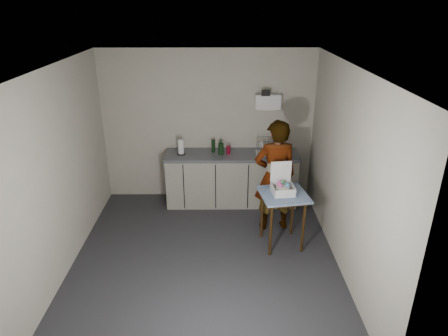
{
  "coord_description": "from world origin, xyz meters",
  "views": [
    {
      "loc": [
        0.22,
        -4.57,
        3.32
      ],
      "look_at": [
        0.26,
        0.45,
        1.18
      ],
      "focal_mm": 32.0,
      "sensor_mm": 36.0,
      "label": 1
    }
  ],
  "objects_px": {
    "kitchen_counter": "(231,180)",
    "soap_bottle": "(221,147)",
    "soda_can": "(228,150)",
    "dark_bottle": "(213,146)",
    "dish_rack": "(268,151)",
    "side_table": "(283,200)",
    "standing_man": "(275,176)",
    "bakery_box": "(283,187)",
    "paper_towel": "(181,147)"
  },
  "relations": [
    {
      "from": "kitchen_counter",
      "to": "soap_bottle",
      "type": "bearing_deg",
      "value": -170.07
    },
    {
      "from": "soda_can",
      "to": "dark_bottle",
      "type": "height_order",
      "value": "dark_bottle"
    },
    {
      "from": "kitchen_counter",
      "to": "dish_rack",
      "type": "height_order",
      "value": "dish_rack"
    },
    {
      "from": "side_table",
      "to": "dark_bottle",
      "type": "bearing_deg",
      "value": 116.2
    },
    {
      "from": "standing_man",
      "to": "bakery_box",
      "type": "height_order",
      "value": "standing_man"
    },
    {
      "from": "kitchen_counter",
      "to": "dark_bottle",
      "type": "height_order",
      "value": "dark_bottle"
    },
    {
      "from": "dark_bottle",
      "to": "paper_towel",
      "type": "bearing_deg",
      "value": -170.35
    },
    {
      "from": "standing_man",
      "to": "bakery_box",
      "type": "bearing_deg",
      "value": 88.52
    },
    {
      "from": "soda_can",
      "to": "dish_rack",
      "type": "distance_m",
      "value": 0.66
    },
    {
      "from": "soap_bottle",
      "to": "paper_towel",
      "type": "height_order",
      "value": "soap_bottle"
    },
    {
      "from": "bakery_box",
      "to": "soap_bottle",
      "type": "bearing_deg",
      "value": 117.73
    },
    {
      "from": "soap_bottle",
      "to": "bakery_box",
      "type": "distance_m",
      "value": 1.53
    },
    {
      "from": "soap_bottle",
      "to": "paper_towel",
      "type": "xyz_separation_m",
      "value": [
        -0.67,
        0.02,
        -0.01
      ]
    },
    {
      "from": "side_table",
      "to": "dish_rack",
      "type": "relative_size",
      "value": 2.02
    },
    {
      "from": "paper_towel",
      "to": "standing_man",
      "type": "bearing_deg",
      "value": -29.74
    },
    {
      "from": "standing_man",
      "to": "dish_rack",
      "type": "bearing_deg",
      "value": -96.41
    },
    {
      "from": "dish_rack",
      "to": "bakery_box",
      "type": "height_order",
      "value": "bakery_box"
    },
    {
      "from": "kitchen_counter",
      "to": "bakery_box",
      "type": "relative_size",
      "value": 5.38
    },
    {
      "from": "dark_bottle",
      "to": "dish_rack",
      "type": "xyz_separation_m",
      "value": [
        0.91,
        -0.13,
        -0.04
      ]
    },
    {
      "from": "dish_rack",
      "to": "bakery_box",
      "type": "relative_size",
      "value": 0.97
    },
    {
      "from": "side_table",
      "to": "dish_rack",
      "type": "bearing_deg",
      "value": 84.64
    },
    {
      "from": "side_table",
      "to": "dish_rack",
      "type": "height_order",
      "value": "dish_rack"
    },
    {
      "from": "kitchen_counter",
      "to": "side_table",
      "type": "relative_size",
      "value": 2.73
    },
    {
      "from": "standing_man",
      "to": "dish_rack",
      "type": "xyz_separation_m",
      "value": [
        -0.02,
        0.81,
        0.1
      ]
    },
    {
      "from": "side_table",
      "to": "soap_bottle",
      "type": "distance_m",
      "value": 1.59
    },
    {
      "from": "standing_man",
      "to": "soda_can",
      "type": "bearing_deg",
      "value": -59.69
    },
    {
      "from": "dish_rack",
      "to": "bakery_box",
      "type": "xyz_separation_m",
      "value": [
        0.07,
        -1.24,
        -0.06
      ]
    },
    {
      "from": "side_table",
      "to": "standing_man",
      "type": "xyz_separation_m",
      "value": [
        -0.07,
        0.47,
        0.16
      ]
    },
    {
      "from": "side_table",
      "to": "dark_bottle",
      "type": "distance_m",
      "value": 1.75
    },
    {
      "from": "bakery_box",
      "to": "side_table",
      "type": "bearing_deg",
      "value": -66.07
    },
    {
      "from": "soap_bottle",
      "to": "dish_rack",
      "type": "height_order",
      "value": "dish_rack"
    },
    {
      "from": "soap_bottle",
      "to": "dish_rack",
      "type": "xyz_separation_m",
      "value": [
        0.78,
        -0.02,
        -0.07
      ]
    },
    {
      "from": "soda_can",
      "to": "bakery_box",
      "type": "xyz_separation_m",
      "value": [
        0.73,
        -1.3,
        -0.06
      ]
    },
    {
      "from": "soda_can",
      "to": "standing_man",
      "type": "bearing_deg",
      "value": -51.76
    },
    {
      "from": "side_table",
      "to": "paper_towel",
      "type": "bearing_deg",
      "value": 130.29
    },
    {
      "from": "side_table",
      "to": "soap_bottle",
      "type": "relative_size",
      "value": 3.04
    },
    {
      "from": "standing_man",
      "to": "soda_can",
      "type": "relative_size",
      "value": 13.21
    },
    {
      "from": "kitchen_counter",
      "to": "bakery_box",
      "type": "bearing_deg",
      "value": -62.38
    },
    {
      "from": "kitchen_counter",
      "to": "dish_rack",
      "type": "relative_size",
      "value": 5.52
    },
    {
      "from": "paper_towel",
      "to": "bakery_box",
      "type": "distance_m",
      "value": 1.99
    },
    {
      "from": "soap_bottle",
      "to": "soda_can",
      "type": "relative_size",
      "value": 2.04
    },
    {
      "from": "paper_towel",
      "to": "soap_bottle",
      "type": "bearing_deg",
      "value": -1.67
    },
    {
      "from": "soap_bottle",
      "to": "dark_bottle",
      "type": "relative_size",
      "value": 1.23
    },
    {
      "from": "standing_man",
      "to": "dark_bottle",
      "type": "bearing_deg",
      "value": -52.91
    },
    {
      "from": "dish_rack",
      "to": "paper_towel",
      "type": "bearing_deg",
      "value": 178.63
    },
    {
      "from": "kitchen_counter",
      "to": "soap_bottle",
      "type": "relative_size",
      "value": 8.3
    },
    {
      "from": "dish_rack",
      "to": "standing_man",
      "type": "bearing_deg",
      "value": -88.48
    },
    {
      "from": "soda_can",
      "to": "bakery_box",
      "type": "relative_size",
      "value": 0.32
    },
    {
      "from": "standing_man",
      "to": "paper_towel",
      "type": "xyz_separation_m",
      "value": [
        -1.47,
        0.84,
        0.16
      ]
    },
    {
      "from": "soap_bottle",
      "to": "dish_rack",
      "type": "bearing_deg",
      "value": -1.11
    }
  ]
}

